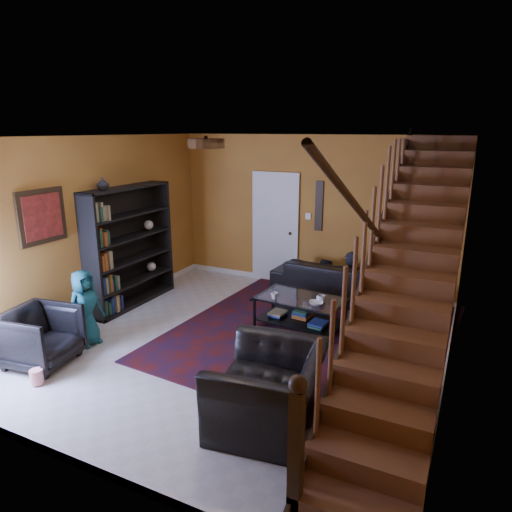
{
  "coord_description": "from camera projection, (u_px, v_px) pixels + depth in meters",
  "views": [
    {
      "loc": [
        2.68,
        -5.1,
        2.89
      ],
      "look_at": [
        0.02,
        0.4,
        1.18
      ],
      "focal_mm": 32.0,
      "sensor_mm": 36.0,
      "label": 1
    }
  ],
  "objects": [
    {
      "name": "floor",
      "position": [
        242.0,
        345.0,
        6.32
      ],
      "size": [
        5.5,
        5.5,
        0.0
      ],
      "primitive_type": "plane",
      "color": "beige",
      "rests_on": "ground"
    },
    {
      "name": "room",
      "position": [
        210.0,
        296.0,
        8.02
      ],
      "size": [
        5.5,
        5.5,
        5.5
      ],
      "color": "#BE7E2A",
      "rests_on": "ground"
    },
    {
      "name": "staircase",
      "position": [
        411.0,
        268.0,
        5.06
      ],
      "size": [
        0.95,
        5.02,
        3.18
      ],
      "color": "brown",
      "rests_on": "floor"
    },
    {
      "name": "bookshelf",
      "position": [
        131.0,
        249.0,
        7.59
      ],
      "size": [
        0.35,
        1.8,
        2.0
      ],
      "color": "black",
      "rests_on": "floor"
    },
    {
      "name": "door",
      "position": [
        275.0,
        230.0,
        8.7
      ],
      "size": [
        0.82,
        0.05,
        2.05
      ],
      "primitive_type": "cube",
      "color": "silver",
      "rests_on": "floor"
    },
    {
      "name": "framed_picture",
      "position": [
        42.0,
        217.0,
        6.15
      ],
      "size": [
        0.04,
        0.74,
        0.74
      ],
      "primitive_type": "cube",
      "color": "maroon",
      "rests_on": "room"
    },
    {
      "name": "wall_hanging",
      "position": [
        319.0,
        206.0,
        8.21
      ],
      "size": [
        0.14,
        0.03,
        0.9
      ],
      "primitive_type": "cube",
      "color": "black",
      "rests_on": "room"
    },
    {
      "name": "ceiling_fixture",
      "position": [
        206.0,
        143.0,
        4.89
      ],
      "size": [
        0.4,
        0.4,
        0.1
      ],
      "primitive_type": "cylinder",
      "color": "#3F2814",
      "rests_on": "room"
    },
    {
      "name": "rug",
      "position": [
        313.0,
        331.0,
        6.73
      ],
      "size": [
        3.98,
        4.47,
        0.02
      ],
      "primitive_type": "cube",
      "rotation": [
        0.0,
        0.0,
        -0.07
      ],
      "color": "#420F0B",
      "rests_on": "floor"
    },
    {
      "name": "sofa",
      "position": [
        340.0,
        281.0,
        7.92
      ],
      "size": [
        2.36,
        1.03,
        0.68
      ],
      "primitive_type": "imported",
      "rotation": [
        0.0,
        0.0,
        3.09
      ],
      "color": "black",
      "rests_on": "floor"
    },
    {
      "name": "armchair_left",
      "position": [
        41.0,
        337.0,
        5.73
      ],
      "size": [
        0.92,
        0.9,
        0.74
      ],
      "primitive_type": "imported",
      "rotation": [
        0.0,
        0.0,
        1.72
      ],
      "color": "black",
      "rests_on": "floor"
    },
    {
      "name": "armchair_right",
      "position": [
        269.0,
        389.0,
        4.54
      ],
      "size": [
        1.21,
        1.33,
        0.78
      ],
      "primitive_type": "imported",
      "rotation": [
        0.0,
        0.0,
        -1.43
      ],
      "color": "black",
      "rests_on": "floor"
    },
    {
      "name": "person_adult_a",
      "position": [
        350.0,
        288.0,
        7.93
      ],
      "size": [
        0.51,
        0.36,
        1.33
      ],
      "primitive_type": "imported",
      "rotation": [
        0.0,
        0.0,
        3.22
      ],
      "color": "black",
      "rests_on": "sofa"
    },
    {
      "name": "person_adult_b",
      "position": [
        323.0,
        290.0,
        8.16
      ],
      "size": [
        0.57,
        0.45,
        1.13
      ],
      "primitive_type": "imported",
      "rotation": [
        0.0,
        0.0,
        3.19
      ],
      "color": "black",
      "rests_on": "sofa"
    },
    {
      "name": "person_child",
      "position": [
        85.0,
        308.0,
        6.22
      ],
      "size": [
        0.4,
        0.56,
        1.07
      ],
      "primitive_type": "imported",
      "rotation": [
        0.0,
        0.0,
        1.46
      ],
      "color": "#184E5B",
      "rests_on": "armchair_left"
    },
    {
      "name": "coffee_table",
      "position": [
        301.0,
        310.0,
        6.79
      ],
      "size": [
        1.33,
        0.86,
        0.48
      ],
      "rotation": [
        0.0,
        0.0,
        -0.1
      ],
      "color": "black",
      "rests_on": "floor"
    },
    {
      "name": "cup_a",
      "position": [
        321.0,
        299.0,
        6.56
      ],
      "size": [
        0.16,
        0.16,
        0.1
      ],
      "primitive_type": "imported",
      "rotation": [
        0.0,
        0.0,
        -0.22
      ],
      "color": "#999999",
      "rests_on": "coffee_table"
    },
    {
      "name": "cup_b",
      "position": [
        274.0,
        296.0,
        6.69
      ],
      "size": [
        0.12,
        0.12,
        0.1
      ],
      "primitive_type": "imported",
      "rotation": [
        0.0,
        0.0,
        -0.19
      ],
      "color": "#999999",
      "rests_on": "coffee_table"
    },
    {
      "name": "bowl",
      "position": [
        316.0,
        303.0,
        6.46
      ],
      "size": [
        0.26,
        0.26,
        0.05
      ],
      "primitive_type": "imported",
      "rotation": [
        0.0,
        0.0,
        0.33
      ],
      "color": "#999999",
      "rests_on": "coffee_table"
    },
    {
      "name": "vase",
      "position": [
        103.0,
        184.0,
        6.86
      ],
      "size": [
        0.18,
        0.18,
        0.19
      ],
      "primitive_type": "imported",
      "color": "#999999",
      "rests_on": "bookshelf"
    },
    {
      "name": "popcorn_bucket",
      "position": [
        37.0,
        376.0,
        5.32
      ],
      "size": [
        0.18,
        0.18,
        0.17
      ],
      "primitive_type": "cylinder",
      "rotation": [
        0.0,
        0.0,
        -0.22
      ],
      "color": "red",
      "rests_on": "rug"
    }
  ]
}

